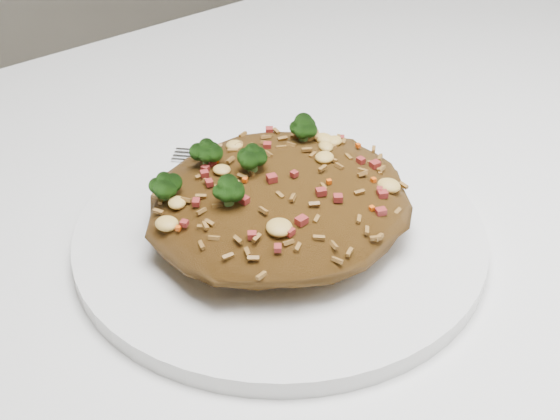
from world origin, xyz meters
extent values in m
cube|color=white|center=(0.00, 0.00, 0.73)|extent=(1.20, 0.80, 0.04)
cylinder|color=brown|center=(0.54, 0.34, 0.35)|extent=(0.06, 0.06, 0.71)
cylinder|color=white|center=(-0.10, -0.01, 0.76)|extent=(0.30, 0.30, 0.01)
ellipsoid|color=brown|center=(-0.10, -0.01, 0.79)|extent=(0.20, 0.18, 0.04)
ellipsoid|color=black|center=(-0.14, -0.01, 0.82)|extent=(0.02, 0.02, 0.02)
ellipsoid|color=black|center=(-0.13, 0.04, 0.82)|extent=(0.02, 0.02, 0.02)
ellipsoid|color=black|center=(-0.05, 0.02, 0.82)|extent=(0.02, 0.02, 0.02)
ellipsoid|color=black|center=(-0.11, 0.01, 0.82)|extent=(0.02, 0.02, 0.02)
ellipsoid|color=black|center=(-0.17, 0.03, 0.81)|extent=(0.02, 0.02, 0.02)
cube|color=silver|center=(-0.02, 0.03, 0.77)|extent=(0.07, 0.08, 0.00)
cube|color=silver|center=(-0.09, 0.10, 0.77)|extent=(0.04, 0.04, 0.00)
camera|label=1|loc=(-0.38, -0.37, 1.11)|focal=50.00mm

